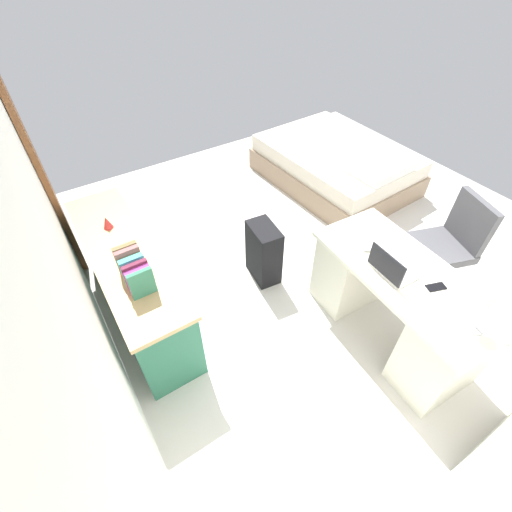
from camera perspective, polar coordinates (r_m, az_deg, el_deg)
name	(u,v)px	position (r m, az deg, el deg)	size (l,w,h in m)	color
ground_plane	(317,254)	(3.88, 9.60, 0.25)	(5.39, 5.39, 0.00)	beige
wall_back	(43,225)	(2.34, -30.69, 4.23)	(4.22, 0.10, 2.75)	silver
door_wooden	(36,160)	(3.88, -31.47, 12.79)	(0.88, 0.05, 2.04)	brown
desk	(395,304)	(3.09, 21.13, -7.04)	(1.48, 0.74, 0.75)	silver
office_chair	(444,250)	(3.68, 27.61, 0.85)	(0.59, 0.59, 0.94)	black
credenza	(133,282)	(3.23, -18.90, -3.94)	(1.80, 0.48, 0.74)	#28664C
bed	(336,165)	(4.93, 12.51, 13.86)	(1.96, 1.48, 0.58)	gray
suitcase_black	(264,253)	(3.41, 1.22, 0.54)	(0.36, 0.22, 0.60)	black
laptop	(391,268)	(2.75, 20.52, -1.76)	(0.32, 0.24, 0.21)	silver
computer_mouse	(369,248)	(2.91, 17.42, 1.23)	(0.06, 0.10, 0.03)	white
cell_phone_near_laptop	(436,287)	(2.81, 26.61, -4.41)	(0.07, 0.14, 0.01)	black
desk_lamp	(486,298)	(2.52, 32.67, -5.63)	(0.16, 0.11, 0.34)	silver
book_row	(135,270)	(2.63, -18.64, -2.18)	(0.31, 0.17, 0.24)	#33755A
figurine_small	(107,223)	(3.21, -22.53, 4.91)	(0.08, 0.08, 0.11)	red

